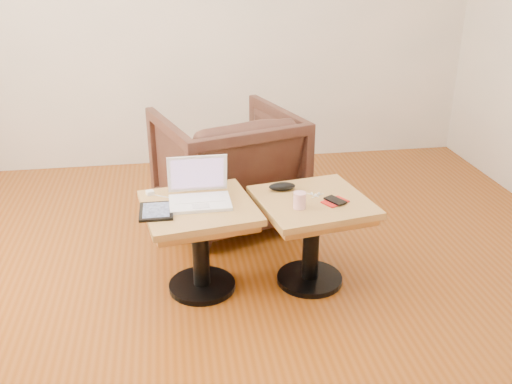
{
  "coord_description": "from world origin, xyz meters",
  "views": [
    {
      "loc": [
        -0.31,
        -2.49,
        1.76
      ],
      "look_at": [
        0.11,
        0.21,
        0.56
      ],
      "focal_mm": 40.0,
      "sensor_mm": 36.0,
      "label": 1
    }
  ],
  "objects": [
    {
      "name": "room_shell",
      "position": [
        0.0,
        0.0,
        1.35
      ],
      "size": [
        4.52,
        4.52,
        2.71
      ],
      "color": "#6F340C",
      "rests_on": "ground"
    },
    {
      "name": "side_table_right",
      "position": [
        0.42,
        0.19,
        0.38
      ],
      "size": [
        0.65,
        0.65,
        0.51
      ],
      "rotation": [
        0.0,
        0.0,
        0.17
      ],
      "color": "black",
      "rests_on": "ground"
    },
    {
      "name": "armchair",
      "position": [
        0.05,
        1.04,
        0.39
      ],
      "size": [
        1.05,
        1.06,
        0.78
      ],
      "primitive_type": "imported",
      "rotation": [
        0.0,
        0.0,
        3.44
      ],
      "color": "#311813",
      "rests_on": "ground"
    },
    {
      "name": "striped_cup",
      "position": [
        0.32,
        0.09,
        0.55
      ],
      "size": [
        0.08,
        0.08,
        0.08
      ],
      "primitive_type": "cylinder",
      "rotation": [
        0.0,
        0.0,
        0.18
      ],
      "color": "#E86B7D",
      "rests_on": "side_table_right"
    },
    {
      "name": "charging_adapter",
      "position": [
        -0.44,
        0.38,
        0.52
      ],
      "size": [
        0.05,
        0.05,
        0.02
      ],
      "primitive_type": "cube",
      "rotation": [
        0.0,
        0.0,
        0.34
      ],
      "color": "white",
      "rests_on": "side_table_left"
    },
    {
      "name": "phone_on_sleeve",
      "position": [
        0.52,
        0.13,
        0.52
      ],
      "size": [
        0.16,
        0.14,
        0.02
      ],
      "rotation": [
        0.0,
        0.0,
        0.51
      ],
      "color": "#A91717",
      "rests_on": "side_table_right"
    },
    {
      "name": "tablet",
      "position": [
        -0.41,
        0.15,
        0.52
      ],
      "size": [
        0.17,
        0.21,
        0.02
      ],
      "rotation": [
        0.0,
        0.0,
        -0.01
      ],
      "color": "black",
      "rests_on": "side_table_left"
    },
    {
      "name": "glasses_case",
      "position": [
        0.28,
        0.33,
        0.53
      ],
      "size": [
        0.15,
        0.07,
        0.05
      ],
      "primitive_type": "ellipsoid",
      "rotation": [
        0.0,
        0.0,
        0.0
      ],
      "color": "black",
      "rests_on": "side_table_right"
    },
    {
      "name": "earbuds_tangle",
      "position": [
        0.44,
        0.23,
        0.52
      ],
      "size": [
        0.08,
        0.05,
        0.02
      ],
      "color": "white",
      "rests_on": "side_table_right"
    },
    {
      "name": "laptop",
      "position": [
        -0.18,
        0.26,
        0.56
      ],
      "size": [
        0.32,
        0.26,
        0.23
      ],
      "rotation": [
        0.0,
        0.0,
        0.01
      ],
      "color": "white",
      "rests_on": "side_table_left"
    },
    {
      "name": "side_table_left",
      "position": [
        -0.19,
        0.21,
        0.38
      ],
      "size": [
        0.64,
        0.64,
        0.51
      ],
      "rotation": [
        0.0,
        0.0,
        0.16
      ],
      "color": "black",
      "rests_on": "ground"
    }
  ]
}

